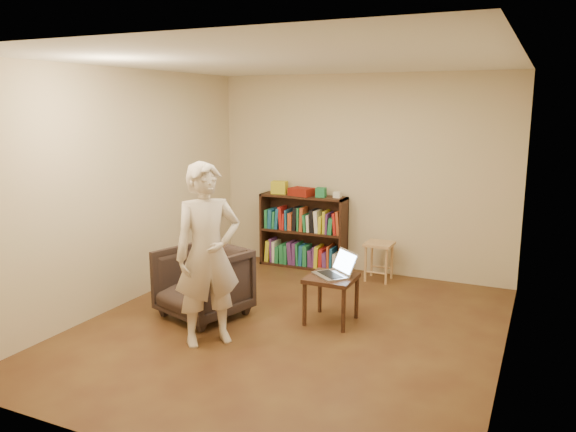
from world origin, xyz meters
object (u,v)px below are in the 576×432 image
at_px(armchair, 203,283).
at_px(person, 208,255).
at_px(side_table, 331,284).
at_px(bookshelf, 304,235).
at_px(stool, 379,250).
at_px(laptop, 336,270).

bearing_deg(armchair, person, -35.09).
relative_size(side_table, person, 0.29).
xyz_separation_m(bookshelf, person, (0.20, -2.69, 0.42)).
xyz_separation_m(stool, side_table, (-0.05, -1.57, 0.01)).
bearing_deg(laptop, side_table, -83.45).
bearing_deg(side_table, armchair, -162.00).
xyz_separation_m(bookshelf, laptop, (1.09, -1.69, 0.11)).
relative_size(bookshelf, armchair, 1.48).
distance_m(laptop, person, 1.37).
relative_size(stool, side_table, 1.01).
bearing_deg(bookshelf, person, -85.68).
bearing_deg(side_table, stool, 88.01).
bearing_deg(stool, person, -109.96).
bearing_deg(bookshelf, stool, -8.42).
xyz_separation_m(bookshelf, stool, (1.12, -0.17, -0.04)).
bearing_deg(laptop, armchair, -121.54).
height_order(bookshelf, armchair, bookshelf).
relative_size(armchair, side_table, 1.65).
height_order(bookshelf, side_table, bookshelf).
bearing_deg(side_table, bookshelf, 121.53).
xyz_separation_m(bookshelf, armchair, (-0.22, -2.15, -0.07)).
relative_size(bookshelf, laptop, 2.41).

